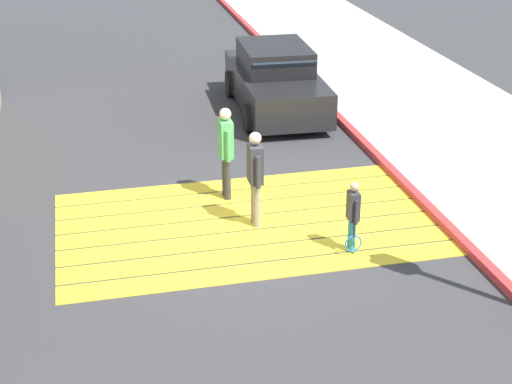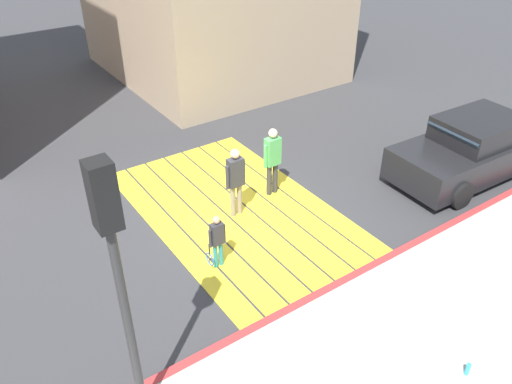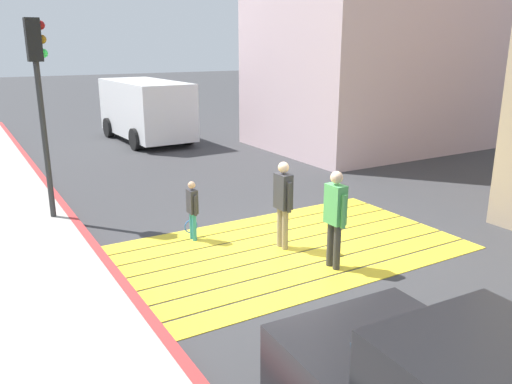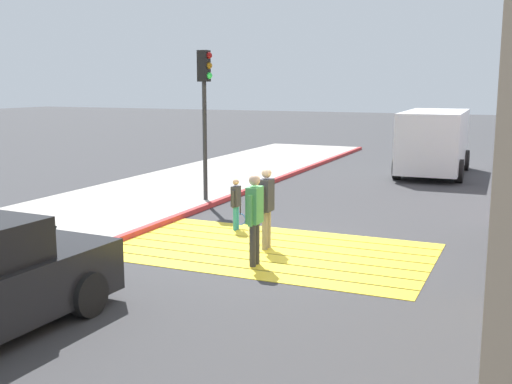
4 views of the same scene
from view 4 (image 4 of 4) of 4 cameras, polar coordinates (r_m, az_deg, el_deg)
The scene contains 10 objects.
ground_plane at distance 12.77m, azimuth 1.38°, elevation -5.36°, with size 120.00×120.00×0.00m, color #38383A.
crosswalk_stripes at distance 12.77m, azimuth 1.38°, elevation -5.33°, with size 6.40×3.80×0.01m.
sidewalk_west at distance 15.69m, azimuth -17.91°, elevation -2.73°, with size 4.80×40.00×0.12m, color #ADA8A0.
curb_painted at distance 14.27m, azimuth -10.81°, elevation -3.63°, with size 0.16×40.00×0.13m, color #BC3333.
van_down_street at distance 24.03m, azimuth 15.94°, elevation 4.55°, with size 2.49×5.26×2.35m.
traffic_light_corner at distance 17.39m, azimuth -4.68°, elevation 8.81°, with size 0.39×0.28×4.24m.
water_bottle at distance 15.53m, azimuth -19.88°, elevation -2.33°, with size 0.07×0.07×0.22m, color #33A5BF.
pedestrian_adult_lead at distance 11.49m, azimuth -0.14°, elevation -1.93°, with size 0.23×0.50×1.73m.
pedestrian_adult_trailing at distance 12.67m, azimuth 0.96°, elevation -0.93°, with size 0.22×0.49×1.68m.
pedestrian_child_with_racket at distance 14.38m, azimuth -1.82°, elevation -0.89°, with size 0.28×0.37×1.20m.
Camera 4 is at (4.66, -11.40, 3.36)m, focal length 43.85 mm.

